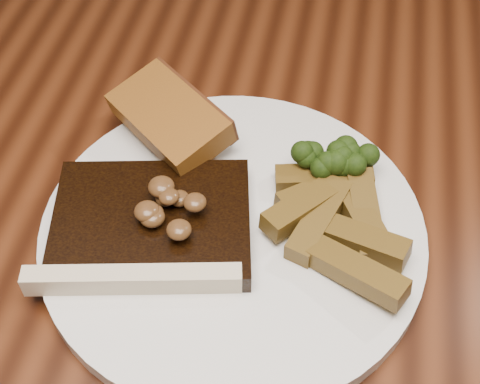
% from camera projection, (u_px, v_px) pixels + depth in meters
% --- Properties ---
extents(dining_table, '(1.60, 0.90, 0.75)m').
position_uv_depth(dining_table, '(247.00, 266.00, 0.64)').
color(dining_table, '#48200E').
rests_on(dining_table, ground).
extents(chair_far, '(0.49, 0.49, 0.88)m').
position_uv_depth(chair_far, '(362.00, 35.00, 1.16)').
color(chair_far, black).
rests_on(chair_far, ground).
extents(plate, '(0.35, 0.35, 0.01)m').
position_uv_depth(plate, '(233.00, 233.00, 0.55)').
color(plate, white).
rests_on(plate, dining_table).
extents(steak, '(0.18, 0.15, 0.02)m').
position_uv_depth(steak, '(152.00, 225.00, 0.53)').
color(steak, black).
rests_on(steak, plate).
extents(steak_bone, '(0.16, 0.05, 0.02)m').
position_uv_depth(steak_bone, '(133.00, 282.00, 0.50)').
color(steak_bone, beige).
rests_on(steak_bone, plate).
extents(mushroom_pile, '(0.06, 0.06, 0.03)m').
position_uv_depth(mushroom_pile, '(170.00, 197.00, 0.52)').
color(mushroom_pile, '#57341B').
rests_on(mushroom_pile, steak).
extents(garlic_bread, '(0.12, 0.12, 0.02)m').
position_uv_depth(garlic_bread, '(171.00, 134.00, 0.60)').
color(garlic_bread, '#8D5A19').
rests_on(garlic_bread, plate).
extents(potato_wedges, '(0.11, 0.11, 0.02)m').
position_uv_depth(potato_wedges, '(342.00, 221.00, 0.53)').
color(potato_wedges, brown).
rests_on(potato_wedges, plate).
extents(broccoli_cluster, '(0.06, 0.06, 0.04)m').
position_uv_depth(broccoli_cluster, '(332.00, 170.00, 0.56)').
color(broccoli_cluster, '#21360C').
rests_on(broccoli_cluster, plate).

